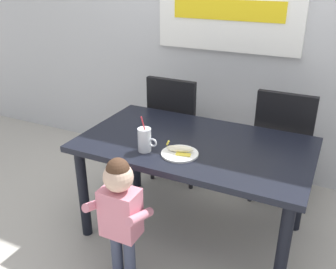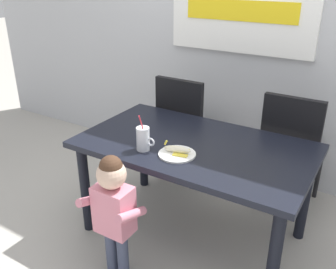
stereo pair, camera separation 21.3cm
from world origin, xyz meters
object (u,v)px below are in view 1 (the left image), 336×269
at_px(dining_chair_left, 177,123).
at_px(dining_chair_right, 283,141).
at_px(milk_cup, 145,141).
at_px(dining_table, 194,155).
at_px(snack_plate, 180,154).
at_px(toddler_standing, 120,207).
at_px(peeled_banana, 180,149).

xyz_separation_m(dining_chair_left, dining_chair_right, (0.89, 0.04, 0.00)).
distance_m(dining_chair_left, milk_cup, 0.94).
height_order(dining_table, snack_plate, snack_plate).
bearing_deg(dining_chair_left, snack_plate, 115.71).
bearing_deg(snack_plate, dining_chair_right, 60.68).
height_order(toddler_standing, peeled_banana, toddler_standing).
xyz_separation_m(snack_plate, peeled_banana, (-0.00, 0.01, 0.03)).
height_order(dining_chair_right, snack_plate, dining_chair_right).
relative_size(dining_chair_left, dining_chair_right, 1.00).
bearing_deg(dining_chair_right, milk_cup, 52.45).
xyz_separation_m(toddler_standing, peeled_banana, (0.19, 0.41, 0.23)).
xyz_separation_m(dining_table, dining_chair_right, (0.47, 0.67, -0.09)).
bearing_deg(dining_table, peeled_banana, -95.86).
bearing_deg(dining_chair_left, toddler_standing, 99.78).
bearing_deg(snack_plate, dining_table, 85.26).
relative_size(dining_chair_right, peeled_banana, 5.48).
relative_size(dining_chair_left, peeled_banana, 5.48).
bearing_deg(snack_plate, dining_chair_left, 115.71).
height_order(dining_chair_right, peeled_banana, dining_chair_right).
bearing_deg(milk_cup, dining_chair_right, 52.45).
height_order(milk_cup, peeled_banana, milk_cup).
xyz_separation_m(dining_chair_left, milk_cup, (0.19, -0.88, 0.25)).
relative_size(toddler_standing, peeled_banana, 4.78).
distance_m(dining_chair_right, toddler_standing, 1.44).
bearing_deg(peeled_banana, toddler_standing, -114.71).
relative_size(milk_cup, peeled_banana, 1.41).
distance_m(dining_table, peeled_banana, 0.23).
bearing_deg(toddler_standing, dining_chair_right, 61.80).
relative_size(dining_table, peeled_banana, 8.60).
xyz_separation_m(dining_chair_left, snack_plate, (0.40, -0.84, 0.19)).
xyz_separation_m(dining_table, milk_cup, (-0.23, -0.25, 0.16)).
distance_m(toddler_standing, peeled_banana, 0.50).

